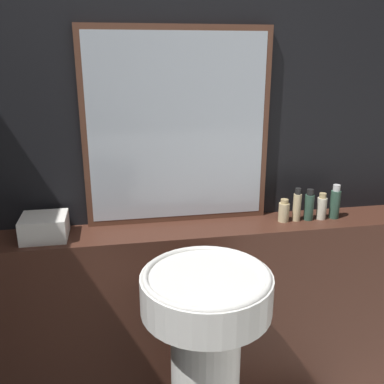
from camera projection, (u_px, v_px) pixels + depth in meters
The scene contains 10 objects.
wall_back at pixel (194, 149), 1.94m from camera, with size 8.00×0.06×2.50m.
vanity_counter at pixel (200, 317), 2.04m from camera, with size 2.68×0.24×0.93m.
pedestal_sink at pixel (206, 355), 1.61m from camera, with size 0.48×0.48×0.93m.
mirror at pixel (178, 129), 1.85m from camera, with size 0.81×0.03×0.85m.
towel_stack at pixel (45, 227), 1.77m from camera, with size 0.18×0.17×0.10m.
shampoo_bottle at pixel (284, 211), 1.95m from camera, with size 0.05×0.05×0.11m.
conditioner_bottle at pixel (297, 206), 1.95m from camera, with size 0.04×0.04×0.16m.
lotion_bottle at pixel (309, 206), 1.96m from camera, with size 0.04×0.04×0.15m.
body_wash_bottle at pixel (322, 207), 1.98m from camera, with size 0.04×0.04×0.12m.
hand_soap_bottle at pixel (335, 203), 1.98m from camera, with size 0.05×0.05×0.16m.
Camera 1 is at (-0.35, -0.16, 1.66)m, focal length 40.00 mm.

